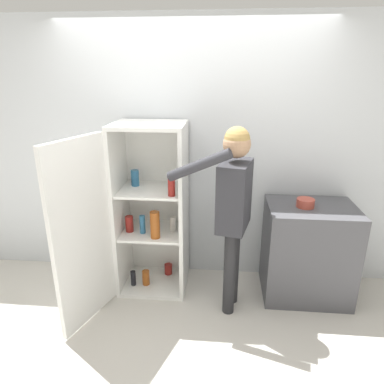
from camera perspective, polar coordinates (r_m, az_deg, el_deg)
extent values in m
plane|color=beige|center=(3.09, -1.80, -22.02)|extent=(12.00, 12.00, 0.00)
cube|color=silver|center=(3.39, -0.01, 6.21)|extent=(7.00, 0.06, 2.55)
cube|color=white|center=(3.64, -6.15, -14.59)|extent=(0.64, 0.55, 0.04)
cube|color=white|center=(3.06, -7.23, 11.02)|extent=(0.64, 0.55, 0.04)
cube|color=white|center=(3.50, -5.80, -1.32)|extent=(0.64, 0.03, 1.56)
cube|color=white|center=(3.34, -11.77, -2.70)|extent=(0.03, 0.55, 1.56)
cube|color=white|center=(3.22, -1.33, -3.13)|extent=(0.04, 0.55, 1.56)
cube|color=white|center=(3.36, -6.50, -6.52)|extent=(0.57, 0.48, 0.02)
cube|color=white|center=(3.20, -6.78, 0.32)|extent=(0.57, 0.48, 0.02)
cube|color=white|center=(2.90, -17.78, -6.77)|extent=(0.26, 0.62, 1.56)
cylinder|color=teal|center=(3.28, -9.47, 2.32)|extent=(0.07, 0.07, 0.15)
cylinder|color=teal|center=(3.28, -8.26, -5.37)|extent=(0.05, 0.05, 0.17)
cylinder|color=#9E4C19|center=(3.54, -7.69, -13.95)|extent=(0.07, 0.07, 0.15)
cylinder|color=maroon|center=(3.69, -3.97, -12.68)|extent=(0.08, 0.08, 0.11)
cylinder|color=maroon|center=(2.97, -3.44, 0.80)|extent=(0.06, 0.06, 0.16)
cylinder|color=maroon|center=(3.33, -10.39, -5.25)|extent=(0.08, 0.08, 0.15)
cylinder|color=beige|center=(3.30, -3.23, -5.32)|extent=(0.06, 0.06, 0.14)
cylinder|color=#9E4C19|center=(3.15, -6.19, -5.48)|extent=(0.09, 0.09, 0.26)
cylinder|color=black|center=(3.55, -9.76, -13.96)|extent=(0.05, 0.05, 0.15)
cylinder|color=#262628|center=(3.06, 6.25, -13.22)|extent=(0.10, 0.10, 0.80)
cylinder|color=#262628|center=(3.20, 6.91, -11.71)|extent=(0.10, 0.10, 0.80)
cube|color=#2D2D33|center=(2.83, 7.12, -0.59)|extent=(0.31, 0.44, 0.57)
sphere|color=tan|center=(2.72, 7.49, 7.91)|extent=(0.22, 0.22, 0.22)
sphere|color=#AD894C|center=(2.71, 7.53, 8.71)|extent=(0.20, 0.20, 0.20)
cylinder|color=#2D2D33|center=(2.59, 1.14, 4.45)|extent=(0.52, 0.20, 0.30)
cylinder|color=#2D2D33|center=(3.05, 7.97, 0.27)|extent=(0.08, 0.08, 0.53)
cube|color=#4C4C51|center=(3.44, 18.67, -9.33)|extent=(0.79, 0.59, 0.91)
cylinder|color=#B24738|center=(3.21, 18.39, -1.74)|extent=(0.16, 0.16, 0.08)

